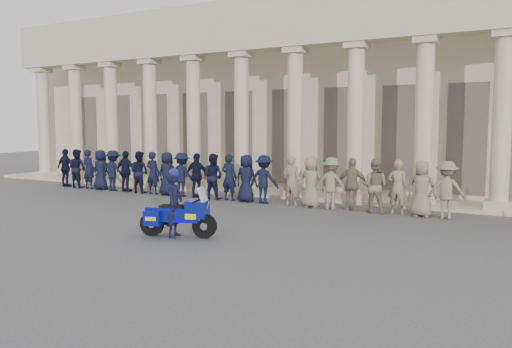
# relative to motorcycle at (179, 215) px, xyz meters

# --- Properties ---
(ground) EXTENTS (90.00, 90.00, 0.00)m
(ground) POSITION_rel_motorcycle_xyz_m (1.07, 0.31, -0.62)
(ground) COLOR #49494C
(ground) RESTS_ON ground
(building) EXTENTS (40.00, 12.50, 9.00)m
(building) POSITION_rel_motorcycle_xyz_m (1.07, 15.05, 3.91)
(building) COLOR #C1AF90
(building) RESTS_ON ground
(officer_rank) EXTENTS (19.25, 0.73, 1.92)m
(officer_rank) POSITION_rel_motorcycle_xyz_m (-2.81, 6.43, 0.34)
(officer_rank) COLOR black
(officer_rank) RESTS_ON ground
(motorcycle) EXTENTS (2.16, 1.17, 1.42)m
(motorcycle) POSITION_rel_motorcycle_xyz_m (0.00, 0.00, 0.00)
(motorcycle) COLOR black
(motorcycle) RESTS_ON ground
(rider) EXTENTS (0.61, 0.76, 1.91)m
(rider) POSITION_rel_motorcycle_xyz_m (-0.12, -0.04, 0.33)
(rider) COLOR black
(rider) RESTS_ON ground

